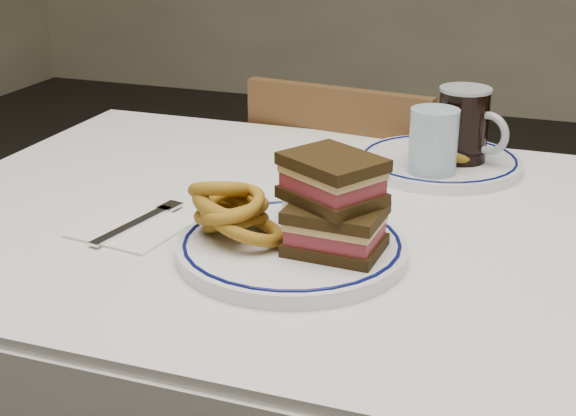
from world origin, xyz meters
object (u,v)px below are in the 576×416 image
(main_plate, at_px, (292,247))
(beer_mug, at_px, (464,129))
(reuben_sandwich, at_px, (334,204))
(far_plate, at_px, (439,162))
(chair_far, at_px, (353,247))

(main_plate, distance_m, beer_mug, 0.45)
(main_plate, relative_size, reuben_sandwich, 2.04)
(far_plate, bearing_deg, main_plate, -106.07)
(reuben_sandwich, height_order, beer_mug, beer_mug)
(main_plate, relative_size, far_plate, 1.09)
(main_plate, xyz_separation_m, far_plate, (0.12, 0.41, -0.00))
(chair_far, height_order, reuben_sandwich, reuben_sandwich)
(main_plate, xyz_separation_m, beer_mug, (0.16, 0.41, 0.06))
(chair_far, relative_size, reuben_sandwich, 5.72)
(chair_far, height_order, beer_mug, beer_mug)
(main_plate, bearing_deg, chair_far, 97.84)
(chair_far, bearing_deg, main_plate, -82.16)
(main_plate, distance_m, far_plate, 0.43)
(main_plate, xyz_separation_m, reuben_sandwich, (0.06, -0.00, 0.07))
(reuben_sandwich, bearing_deg, chair_far, 102.34)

